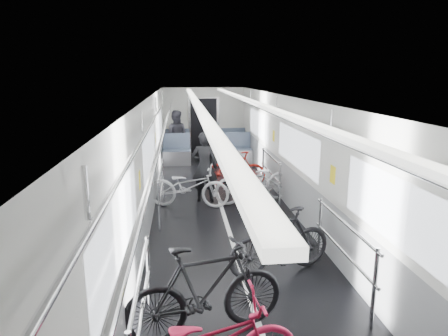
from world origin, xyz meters
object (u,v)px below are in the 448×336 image
Objects in this scene: bike_right_far at (236,169)px; person_standing at (205,167)px; bike_left_mid at (206,290)px; bike_left_far at (189,186)px; bike_aisle at (234,182)px; person_seated at (176,135)px; bike_right_mid at (254,181)px; bike_right_near at (280,241)px.

person_standing reaches higher than bike_right_far.
bike_left_mid is 1.02× the size of bike_left_far.
person_seated reaches higher than bike_aisle.
bike_left_far is 1.06m from bike_aisle.
bike_aisle is 1.09× the size of person_standing.
bike_left_far is 1.01× the size of bike_aisle.
bike_left_mid reaches higher than bike_right_mid.
person_standing reaches higher than bike_left_mid.
bike_right_near is at bearing -145.90° from bike_left_far.
bike_right_near reaches higher than bike_left_far.
person_standing is (-0.89, 3.54, 0.32)m from bike_right_near.
bike_left_mid is at bearing -106.55° from bike_aisle.
bike_left_mid is at bearing 102.82° from person_seated.
person_standing is (-0.66, 0.10, 0.35)m from bike_aisle.
person_seated is (-0.32, 5.02, 0.38)m from bike_left_far.
person_seated is at bearing -146.25° from bike_right_far.
person_standing reaches higher than bike_left_far.
person_standing is 0.96× the size of person_seated.
person_standing is at bearing -16.09° from bike_left_mid.
bike_aisle is at bearing -117.13° from bike_right_mid.
bike_right_far is at bearing -116.80° from person_standing.
bike_left_far is at bearing 104.01° from person_seated.
bike_left_mid is 1.19× the size of bike_right_far.
person_seated is at bearing -10.30° from bike_left_mid.
bike_aisle is at bearing -23.93° from bike_left_mid.
person_standing is at bearing -27.38° from bike_right_far.
bike_right_mid reaches higher than bike_right_far.
bike_right_near is 1.02× the size of person_standing.
person_seated is at bearing 100.47° from bike_aisle.
bike_left_mid is 1.03× the size of bike_aisle.
person_standing is at bearing 108.82° from person_seated.
person_seated reaches higher than bike_left_mid.
bike_right_mid is 1.24× the size of bike_right_far.
person_seated is at bearing -174.70° from bike_right_mid.
bike_right_mid reaches higher than bike_aisle.
bike_right_near is 8.35m from person_seated.
bike_right_far is 0.87× the size of bike_aisle.
bike_left_mid is 1.11× the size of bike_right_near.
bike_left_far is 1.16× the size of bike_right_far.
bike_left_mid is 4.86m from bike_aisle.
bike_left_far is at bearing 53.84° from person_standing.
bike_right_near is 3.66m from person_standing.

